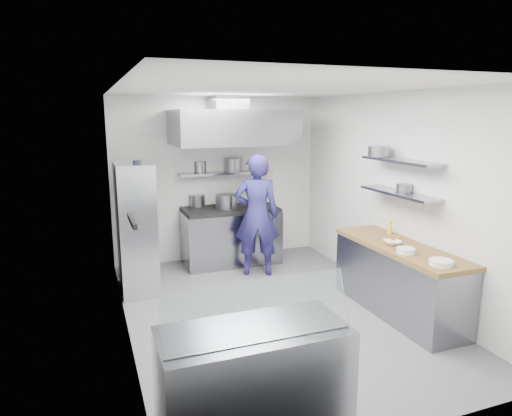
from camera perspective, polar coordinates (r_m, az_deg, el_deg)
name	(u,v)px	position (r m, az deg, el deg)	size (l,w,h in m)	color
floor	(272,311)	(6.07, 2.04, -12.74)	(5.00, 5.00, 0.00)	#525254
ceiling	(274,88)	(5.53, 2.26, 14.71)	(5.00, 5.00, 0.00)	silver
wall_back	(218,179)	(7.97, -4.82, 3.63)	(3.60, 0.02, 2.80)	white
wall_front	(405,268)	(3.54, 18.09, -7.10)	(3.60, 0.02, 2.80)	white
wall_left	(122,217)	(5.22, -16.39, -1.03)	(5.00, 0.02, 2.80)	white
wall_right	(394,196)	(6.53, 16.87, 1.41)	(5.00, 0.02, 2.80)	white
gas_range	(231,237)	(7.81, -3.19, -3.63)	(1.60, 0.80, 0.90)	gray
cooktop	(230,209)	(7.70, -3.23, -0.18)	(1.57, 0.78, 0.06)	black
stock_pot_left	(197,200)	(7.85, -7.33, 0.94)	(0.26, 0.26, 0.20)	slate
stock_pot_mid	(226,201)	(7.60, -3.71, 0.82)	(0.36, 0.36, 0.24)	slate
over_range_shelf	(226,173)	(7.83, -3.81, 4.39)	(1.60, 0.30, 0.04)	gray
shelf_pot_a	(199,166)	(7.93, -7.10, 5.22)	(0.25, 0.25, 0.18)	slate
shelf_pot_b	(233,164)	(7.95, -2.87, 5.46)	(0.31, 0.31, 0.22)	slate
extractor_hood	(233,127)	(7.37, -2.94, 10.04)	(1.90, 1.15, 0.55)	gray
hood_duct	(228,103)	(7.59, -3.50, 12.95)	(0.55, 0.55, 0.24)	slate
red_firebox	(145,182)	(7.66, -13.74, 3.18)	(0.22, 0.10, 0.26)	red
chef	(257,215)	(7.11, 0.09, -0.91)	(0.70, 0.46, 1.91)	navy
wire_rack	(136,228)	(6.70, -14.79, -2.39)	(0.50, 0.90, 1.85)	silver
rack_bin_a	(139,241)	(6.46, -14.47, -4.04)	(0.17, 0.22, 0.20)	white
rack_bin_b	(135,203)	(6.54, -14.89, 0.64)	(0.13, 0.17, 0.15)	yellow
rack_jar	(137,167)	(6.43, -14.63, 4.98)	(0.12, 0.12, 0.18)	black
knife_strip	(132,221)	(4.32, -15.23, -1.52)	(0.04, 0.55, 0.05)	black
prep_counter_base	(398,281)	(6.14, 17.34, -8.76)	(0.62, 2.00, 0.84)	gray
prep_counter_top	(400,247)	(6.00, 17.60, -4.72)	(0.65, 2.04, 0.06)	brown
plate_stack_a	(441,263)	(5.35, 22.12, -6.34)	(0.25, 0.25, 0.06)	white
plate_stack_b	(406,250)	(5.67, 18.21, -5.07)	(0.22, 0.22, 0.06)	white
copper_pan	(394,239)	(6.14, 16.83, -3.71)	(0.17, 0.17, 0.06)	#C86E38
squeeze_bottle	(390,228)	(6.46, 16.41, -2.38)	(0.06, 0.06, 0.18)	yellow
mixing_bowl	(392,243)	(5.98, 16.67, -4.15)	(0.22, 0.22, 0.05)	white
wall_shelf_lower	(399,193)	(6.19, 17.42, 1.77)	(0.30, 1.30, 0.04)	gray
wall_shelf_upper	(401,161)	(6.13, 17.66, 5.64)	(0.30, 1.30, 0.04)	gray
shelf_pot_c	(404,188)	(6.21, 18.03, 2.42)	(0.20, 0.20, 0.10)	slate
shelf_pot_d	(379,151)	(6.43, 15.09, 6.84)	(0.29, 0.29, 0.14)	slate
display_case	(253,379)	(3.90, -0.33, -20.57)	(1.50, 0.70, 0.85)	gray
display_glass	(259,309)	(3.49, 0.35, -12.57)	(1.47, 0.02, 0.45)	silver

